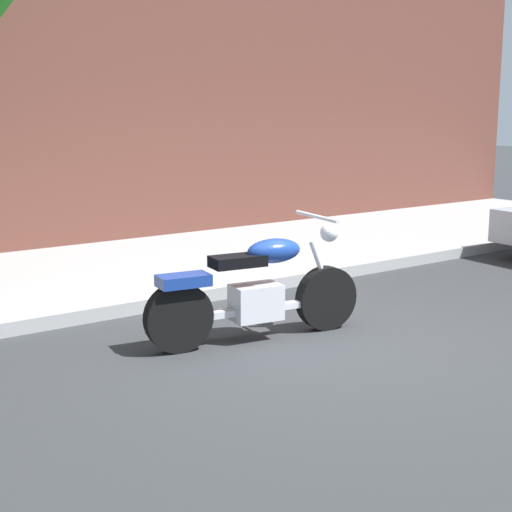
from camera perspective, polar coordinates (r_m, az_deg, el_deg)
name	(u,v)px	position (r m, az deg, el deg)	size (l,w,h in m)	color
ground_plane	(319,343)	(6.82, 4.79, -6.54)	(60.00, 60.00, 0.00)	#303335
sidewalk	(139,269)	(9.62, -8.79, -0.95)	(18.54, 3.38, 0.14)	#A0A0A0
motorcycle	(256,292)	(6.78, -0.03, -2.72)	(2.08, 0.74, 1.10)	black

